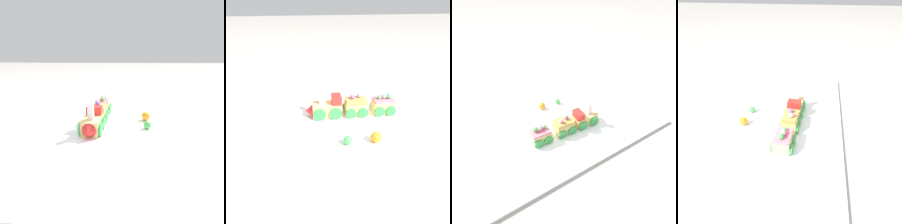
{
  "view_description": "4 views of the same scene",
  "coord_description": "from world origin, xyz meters",
  "views": [
    {
      "loc": [
        0.55,
        0.04,
        0.23
      ],
      "look_at": [
        -0.04,
        0.0,
        0.04
      ],
      "focal_mm": 28.0,
      "sensor_mm": 36.0,
      "label": 1
    },
    {
      "loc": [
        0.15,
        0.57,
        0.35
      ],
      "look_at": [
        0.05,
        -0.0,
        0.05
      ],
      "focal_mm": 35.0,
      "sensor_mm": 36.0,
      "label": 2
    },
    {
      "loc": [
        -0.25,
        -0.44,
        0.51
      ],
      "look_at": [
        0.02,
        0.02,
        0.04
      ],
      "focal_mm": 28.0,
      "sensor_mm": 36.0,
      "label": 3
    },
    {
      "loc": [
        -0.47,
        -0.13,
        0.41
      ],
      "look_at": [
        0.05,
        -0.03,
        0.03
      ],
      "focal_mm": 28.0,
      "sensor_mm": 36.0,
      "label": 4
    }
  ],
  "objects": [
    {
      "name": "display_board",
      "position": [
        0.0,
        0.0,
        0.01
      ],
      "size": [
        0.76,
        0.44,
        0.01
      ],
      "primitive_type": "cube",
      "color": "white",
      "rests_on": "ground_plane"
    },
    {
      "name": "cake_car_caramel",
      "position": [
        -0.02,
        -0.05,
        0.04
      ],
      "size": [
        0.07,
        0.07,
        0.07
      ],
      "rotation": [
        0.0,
        0.0,
        -0.04
      ],
      "color": "#E5C675",
      "rests_on": "display_board"
    },
    {
      "name": "gumball_green",
      "position": [
        0.04,
        0.12,
        0.02
      ],
      "size": [
        0.03,
        0.03,
        0.03
      ],
      "primitive_type": "sphere",
      "color": "#4CBC56",
      "rests_on": "display_board"
    },
    {
      "name": "gumball_orange",
      "position": [
        -0.03,
        0.12,
        0.03
      ],
      "size": [
        0.03,
        0.03,
        0.03
      ],
      "primitive_type": "sphere",
      "color": "orange",
      "rests_on": "display_board"
    },
    {
      "name": "ground_plane",
      "position": [
        0.0,
        0.0,
        0.0
      ],
      "size": [
        10.0,
        10.0,
        0.0
      ],
      "primitive_type": "plane",
      "color": "gray"
    },
    {
      "name": "cake_car_strawberry",
      "position": [
        -0.11,
        -0.04,
        0.04
      ],
      "size": [
        0.07,
        0.07,
        0.07
      ],
      "rotation": [
        0.0,
        0.0,
        -0.04
      ],
      "color": "#E5C675",
      "rests_on": "display_board"
    },
    {
      "name": "cake_train_locomotive",
      "position": [
        0.08,
        -0.05,
        0.04
      ],
      "size": [
        0.12,
        0.07,
        0.09
      ],
      "rotation": [
        0.0,
        0.0,
        -0.04
      ],
      "color": "#E5C675",
      "rests_on": "display_board"
    }
  ]
}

